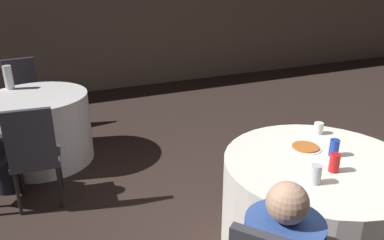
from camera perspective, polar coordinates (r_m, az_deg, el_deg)
The scene contains 11 objects.
wall_back at distance 6.73m, azimuth -8.94°, elevation 16.76°, with size 16.00×0.06×2.80m.
table_near at distance 2.90m, azimuth 18.11°, elevation -12.60°, with size 1.32×1.32×0.75m.
table_far at distance 4.36m, azimuth -22.02°, elevation -1.21°, with size 1.05×1.05×0.75m.
chair_far_north at distance 5.18m, azimuth -24.31°, elevation 4.13°, with size 0.45×0.46×0.95m.
chair_far_south at distance 3.42m, azimuth -23.03°, elevation -4.28°, with size 0.43×0.44×0.95m.
pizza_plate_near at distance 2.86m, azimuth 16.88°, elevation -4.00°, with size 0.23×0.23×0.02m.
soda_can_silver at distance 2.41m, azimuth 18.34°, elevation -7.87°, with size 0.07×0.07×0.12m.
soda_can_red at distance 2.58m, azimuth 20.89°, elevation -6.12°, with size 0.07×0.07×0.12m.
soda_can_blue at distance 2.79m, azimuth 20.85°, elevation -3.98°, with size 0.07×0.07×0.12m.
cup_near at distance 3.13m, azimuth 18.71°, elevation -1.20°, with size 0.07×0.07×0.09m.
bottle_far at distance 4.54m, azimuth -26.19°, elevation 5.84°, with size 0.09×0.09×0.26m.
Camera 1 is at (-1.74, -1.61, 1.96)m, focal length 35.00 mm.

